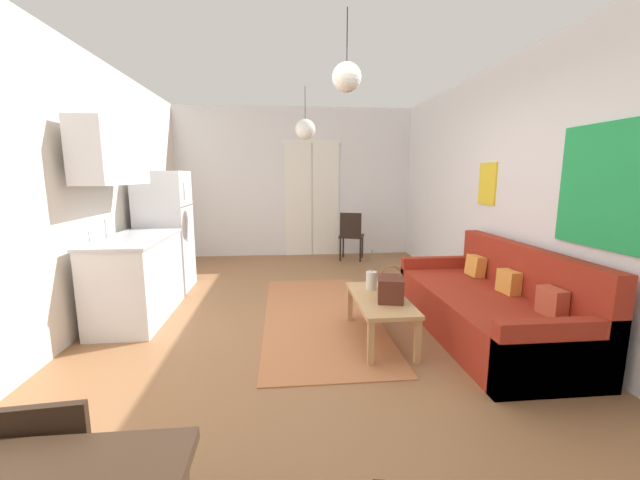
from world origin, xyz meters
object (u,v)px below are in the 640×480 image
object	(u,v)px
couch	(491,308)
coffee_table	(380,303)
pendant_lamp_near	(347,77)
pendant_lamp_far	(305,129)
handbag	(390,288)
refrigerator	(165,231)
accent_chair	(351,234)
bamboo_vase	(371,280)

from	to	relation	value
couch	coffee_table	distance (m)	1.10
pendant_lamp_near	pendant_lamp_far	xyz separation A→B (m)	(-0.17, 2.60, -0.09)
coffee_table	handbag	distance (m)	0.20
couch	pendant_lamp_far	xyz separation A→B (m)	(-1.64, 2.37, 1.92)
couch	refrigerator	distance (m)	4.06
refrigerator	accent_chair	xyz separation A→B (m)	(2.80, 1.48, -0.30)
coffee_table	handbag	world-z (taller)	handbag
couch	accent_chair	xyz separation A→B (m)	(-0.76, 3.37, 0.22)
pendant_lamp_near	pendant_lamp_far	bearing A→B (deg)	93.69
bamboo_vase	refrigerator	world-z (taller)	refrigerator
coffee_table	pendant_lamp_near	world-z (taller)	pendant_lamp_near
refrigerator	accent_chair	world-z (taller)	refrigerator
refrigerator	pendant_lamp_near	world-z (taller)	pendant_lamp_near
accent_chair	refrigerator	bearing A→B (deg)	45.66
refrigerator	bamboo_vase	bearing A→B (deg)	-33.96
accent_chair	pendant_lamp_far	size ratio (longest dim) A/B	1.18
coffee_table	handbag	xyz separation A→B (m)	(0.07, -0.10, 0.17)
accent_chair	coffee_table	bearing A→B (deg)	102.08
couch	coffee_table	xyz separation A→B (m)	(-1.09, 0.00, 0.09)
couch	refrigerator	bearing A→B (deg)	151.97
refrigerator	pendant_lamp_far	xyz separation A→B (m)	(1.92, 0.47, 1.39)
pendant_lamp_near	coffee_table	bearing A→B (deg)	32.31
bamboo_vase	pendant_lamp_far	world-z (taller)	pendant_lamp_far
coffee_table	bamboo_vase	world-z (taller)	bamboo_vase
refrigerator	couch	bearing A→B (deg)	-28.03
refrigerator	coffee_table	bearing A→B (deg)	-37.54
couch	pendant_lamp_far	size ratio (longest dim) A/B	2.89
coffee_table	accent_chair	distance (m)	3.39
handbag	pendant_lamp_near	bearing A→B (deg)	-162.61
bamboo_vase	pendant_lamp_near	world-z (taller)	pendant_lamp_near
handbag	pendant_lamp_far	world-z (taller)	pendant_lamp_far
coffee_table	bamboo_vase	bearing A→B (deg)	95.70
coffee_table	pendant_lamp_near	bearing A→B (deg)	-147.69
bamboo_vase	pendant_lamp_far	xyz separation A→B (m)	(-0.52, 2.11, 1.68)
couch	bamboo_vase	distance (m)	1.17
pendant_lamp_near	pendant_lamp_far	distance (m)	2.61
accent_chair	bamboo_vase	bearing A→B (deg)	101.18
coffee_table	handbag	size ratio (longest dim) A/B	3.09
couch	handbag	world-z (taller)	couch
couch	refrigerator	xyz separation A→B (m)	(-3.55, 1.89, 0.52)
accent_chair	pendant_lamp_near	size ratio (longest dim) A/B	1.43
accent_chair	pendant_lamp_near	bearing A→B (deg)	96.62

